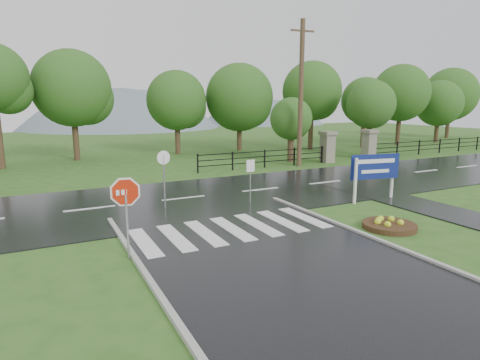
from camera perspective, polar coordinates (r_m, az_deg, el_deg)
ground at (r=9.86m, az=12.08°, el=-15.08°), size 120.00×120.00×0.00m
main_road at (r=18.25m, az=-8.02°, el=-2.71°), size 90.00×8.00×0.04m
walkway at (r=18.35m, az=25.05°, el=-3.58°), size 2.20×11.00×0.04m
crosswalk at (r=13.77m, az=-1.16°, el=-6.90°), size 6.50×2.80×0.02m
pillar_west at (r=29.65m, az=12.35°, el=4.72°), size 1.00×1.00×2.24m
pillar_east at (r=32.32m, az=17.87°, el=4.95°), size 1.00×1.00×2.24m
fence_west at (r=26.71m, az=3.53°, el=3.31°), size 9.58×0.08×1.20m
fence_east at (r=40.64m, az=28.72°, el=4.64°), size 20.58×0.08×1.20m
hills at (r=75.05m, az=-19.03°, el=-4.92°), size 102.00×48.00×48.00m
treeline at (r=31.81m, az=-14.59°, el=2.90°), size 83.20×5.20×10.00m
stop_sign at (r=11.28m, az=-15.95°, el=-2.57°), size 1.08×0.20×2.47m
estate_billboard at (r=18.42m, az=18.65°, el=1.49°), size 2.35×0.49×2.08m
flower_bed at (r=14.86m, az=20.47°, el=-5.96°), size 1.82×1.82×0.36m
reg_sign_small at (r=17.09m, az=1.49°, el=1.13°), size 0.42×0.08×1.89m
reg_sign_round at (r=16.39m, az=-10.76°, el=1.01°), size 0.56×0.10×2.40m
utility_pole_east at (r=27.38m, az=8.65°, el=12.05°), size 1.70×0.32×9.54m
entrance_tree_left at (r=29.40m, az=7.29°, el=8.58°), size 3.05×3.05×4.65m
entrance_tree_right at (r=34.25m, az=18.12°, el=10.16°), size 3.88×3.88×6.07m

